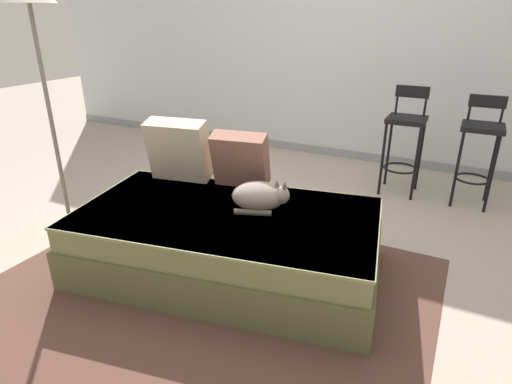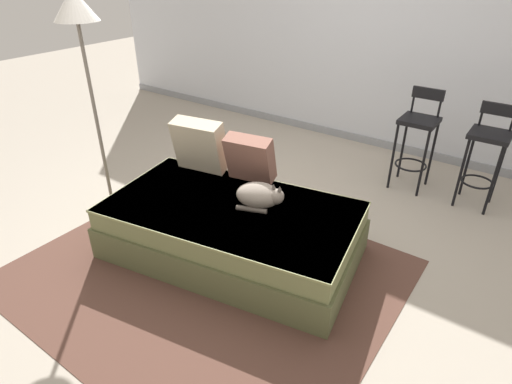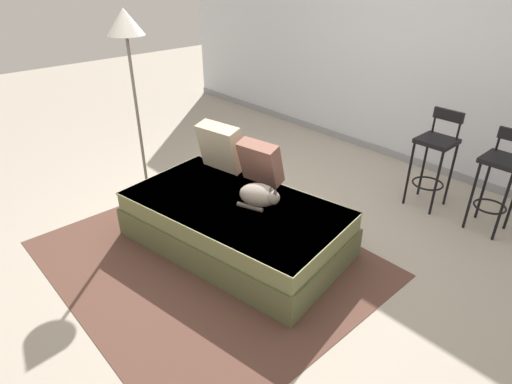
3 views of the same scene
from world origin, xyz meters
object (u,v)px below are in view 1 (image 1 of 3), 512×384
at_px(throw_pillow_middle, 240,160).
at_px(cat, 260,196).
at_px(throw_pillow_corner, 179,150).
at_px(floor_lamp, 31,13).
at_px(bar_stool_by_doorway, 480,141).
at_px(bar_stool_near_window, 405,133).
at_px(couch, 227,241).

xyz_separation_m(throw_pillow_middle, cat, (0.28, -0.27, -0.11)).
height_order(throw_pillow_corner, throw_pillow_middle, throw_pillow_corner).
xyz_separation_m(throw_pillow_middle, floor_lamp, (-1.14, -0.51, 0.91)).
relative_size(throw_pillow_corner, bar_stool_by_doorway, 0.50).
distance_m(throw_pillow_corner, floor_lamp, 1.20).
relative_size(bar_stool_near_window, floor_lamp, 0.52).
height_order(throw_pillow_middle, floor_lamp, floor_lamp).
relative_size(cat, bar_stool_by_doorway, 0.42).
bearing_deg(floor_lamp, cat, 9.73).
relative_size(throw_pillow_corner, cat, 1.19).
relative_size(couch, floor_lamp, 1.10).
xyz_separation_m(bar_stool_by_doorway, floor_lamp, (-2.58, -1.96, 0.97)).
xyz_separation_m(throw_pillow_corner, cat, (0.73, -0.19, -0.14)).
xyz_separation_m(cat, floor_lamp, (-1.42, -0.24, 1.02)).
height_order(throw_pillow_corner, bar_stool_near_window, bar_stool_near_window).
height_order(throw_pillow_corner, floor_lamp, floor_lamp).
bearing_deg(bar_stool_by_doorway, throw_pillow_corner, -141.01).
relative_size(couch, throw_pillow_middle, 4.89).
height_order(cat, floor_lamp, floor_lamp).
relative_size(cat, bar_stool_near_window, 0.41).
relative_size(cat, floor_lamp, 0.21).
height_order(bar_stool_near_window, bar_stool_by_doorway, bar_stool_near_window).
xyz_separation_m(couch, throw_pillow_middle, (-0.11, 0.39, 0.40)).
xyz_separation_m(couch, cat, (0.17, 0.13, 0.29)).
relative_size(throw_pillow_middle, floor_lamp, 0.22).
height_order(couch, bar_stool_by_doorway, bar_stool_by_doorway).
xyz_separation_m(cat, bar_stool_by_doorway, (1.16, 1.72, 0.05)).
bearing_deg(bar_stool_by_doorway, couch, -125.69).
height_order(throw_pillow_middle, bar_stool_near_window, bar_stool_near_window).
bearing_deg(throw_pillow_corner, floor_lamp, -148.02).
bearing_deg(bar_stool_near_window, cat, -108.35).
relative_size(bar_stool_near_window, bar_stool_by_doorway, 1.04).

